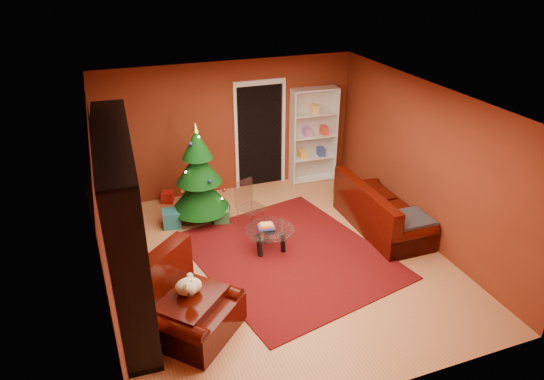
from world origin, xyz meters
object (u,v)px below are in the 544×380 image
object	(u,v)px
gift_box_teal	(172,219)
media_unit	(123,221)
rug	(289,255)
coffee_table	(270,240)
gift_box_green	(222,215)
acrylic_chair	(251,208)
armchair	(191,303)
christmas_tree	(199,174)
sofa	(383,206)
white_bookshelf	(313,136)
dog	(188,286)
gift_box_red	(168,197)

from	to	relation	value
gift_box_teal	media_unit	bearing A→B (deg)	-116.09
rug	coffee_table	distance (m)	0.40
gift_box_green	acrylic_chair	xyz separation A→B (m)	(0.44, -0.37, 0.26)
gift_box_teal	armchair	xyz separation A→B (m)	(-0.20, -2.74, 0.29)
christmas_tree	armchair	bearing A→B (deg)	-105.07
media_unit	sofa	world-z (taller)	media_unit
christmas_tree	white_bookshelf	size ratio (longest dim) A/B	0.92
acrylic_chair	media_unit	bearing A→B (deg)	-175.67
coffee_table	rug	bearing A→B (deg)	-45.50
gift_box_teal	armchair	world-z (taller)	armchair
acrylic_chair	armchair	bearing A→B (deg)	-148.75
christmas_tree	gift_box_teal	xyz separation A→B (m)	(-0.55, -0.05, -0.75)
rug	dog	size ratio (longest dim) A/B	7.91
gift_box_red	acrylic_chair	distance (m)	1.94
gift_box_teal	acrylic_chair	world-z (taller)	acrylic_chair
rug	armchair	world-z (taller)	armchair
gift_box_red	coffee_table	xyz separation A→B (m)	(1.28, -2.29, 0.10)
rug	media_unit	bearing A→B (deg)	-177.24
christmas_tree	dog	distance (m)	2.84
white_bookshelf	sofa	xyz separation A→B (m)	(0.31, -2.26, -0.56)
gift_box_teal	sofa	distance (m)	3.72
gift_box_red	armchair	xyz separation A→B (m)	(-0.28, -3.69, 0.33)
gift_box_teal	dog	world-z (taller)	dog
gift_box_teal	coffee_table	bearing A→B (deg)	-44.55
gift_box_red	gift_box_teal	bearing A→B (deg)	-94.86
rug	gift_box_green	distance (m)	1.61
christmas_tree	media_unit	bearing A→B (deg)	-128.25
media_unit	gift_box_teal	bearing A→B (deg)	66.03
white_bookshelf	sofa	bearing A→B (deg)	-79.46
rug	coffee_table	bearing A→B (deg)	134.50
rug	coffee_table	size ratio (longest dim) A/B	3.91
gift_box_teal	gift_box_red	world-z (taller)	gift_box_teal
gift_box_teal	christmas_tree	bearing A→B (deg)	5.65
coffee_table	white_bookshelf	bearing A→B (deg)	51.92
christmas_tree	gift_box_teal	distance (m)	0.93
gift_box_teal	white_bookshelf	world-z (taller)	white_bookshelf
media_unit	coffee_table	xyz separation A→B (m)	(2.20, 0.36, -0.99)
christmas_tree	coffee_table	xyz separation A→B (m)	(0.81, -1.40, -0.69)
gift_box_teal	sofa	xyz separation A→B (m)	(3.46, -1.33, 0.28)
media_unit	dog	size ratio (longest dim) A/B	7.86
gift_box_teal	coffee_table	size ratio (longest dim) A/B	0.38
christmas_tree	rug	bearing A→B (deg)	-57.35
dog	sofa	xyz separation A→B (m)	(3.66, 1.34, -0.23)
armchair	acrylic_chair	xyz separation A→B (m)	(1.51, 2.21, -0.05)
gift_box_green	sofa	world-z (taller)	sofa
rug	gift_box_green	xyz separation A→B (m)	(-0.73, 1.43, 0.12)
gift_box_green	coffee_table	world-z (taller)	coffee_table
gift_box_red	white_bookshelf	distance (m)	3.19
gift_box_red	dog	bearing A→B (deg)	-94.40
white_bookshelf	coffee_table	distance (m)	2.99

